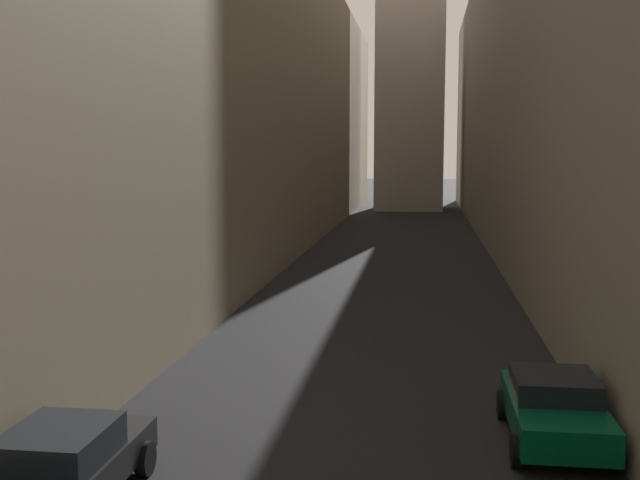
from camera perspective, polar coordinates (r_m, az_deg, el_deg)
ground_plane at (r=40.71m, az=5.38°, el=-2.03°), size 264.00×264.00×0.00m
building_block_left at (r=44.74m, az=-11.25°, el=10.97°), size 14.55×108.00×19.18m
building_block_right at (r=43.67m, az=21.95°, el=11.46°), size 13.04×108.00×20.29m
parked_car_left_third at (r=14.29m, az=-18.53°, el=-15.66°), size 1.97×4.31×1.49m
parked_car_right_far at (r=17.16m, az=17.03°, el=-11.84°), size 2.06×4.04×1.44m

